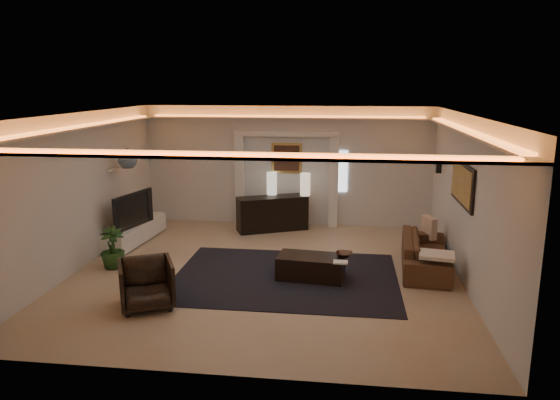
# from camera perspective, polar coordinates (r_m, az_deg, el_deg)

# --- Properties ---
(floor) EXTENTS (7.00, 7.00, 0.00)m
(floor) POSITION_cam_1_polar(r_m,az_deg,el_deg) (9.72, -1.63, -7.95)
(floor) COLOR tan
(floor) RESTS_ON ground
(ceiling) EXTENTS (7.00, 7.00, 0.00)m
(ceiling) POSITION_cam_1_polar(r_m,az_deg,el_deg) (9.12, -1.74, 9.38)
(ceiling) COLOR white
(ceiling) RESTS_ON ground
(wall_back) EXTENTS (7.00, 0.00, 7.00)m
(wall_back) POSITION_cam_1_polar(r_m,az_deg,el_deg) (12.73, 0.75, 3.73)
(wall_back) COLOR silver
(wall_back) RESTS_ON ground
(wall_front) EXTENTS (7.00, 0.00, 7.00)m
(wall_front) POSITION_cam_1_polar(r_m,az_deg,el_deg) (6.00, -6.87, -6.58)
(wall_front) COLOR silver
(wall_front) RESTS_ON ground
(wall_left) EXTENTS (0.00, 7.00, 7.00)m
(wall_left) POSITION_cam_1_polar(r_m,az_deg,el_deg) (10.43, -21.04, 0.92)
(wall_left) COLOR silver
(wall_left) RESTS_ON ground
(wall_right) EXTENTS (0.00, 7.00, 7.00)m
(wall_right) POSITION_cam_1_polar(r_m,az_deg,el_deg) (9.44, 19.81, -0.15)
(wall_right) COLOR silver
(wall_right) RESTS_ON ground
(cove_soffit) EXTENTS (7.00, 7.00, 0.04)m
(cove_soffit) POSITION_cam_1_polar(r_m,az_deg,el_deg) (9.14, -1.73, 7.62)
(cove_soffit) COLOR silver
(cove_soffit) RESTS_ON ceiling
(daylight_slit) EXTENTS (0.25, 0.03, 1.00)m
(daylight_slit) POSITION_cam_1_polar(r_m,az_deg,el_deg) (12.64, 6.84, 3.13)
(daylight_slit) COLOR white
(daylight_slit) RESTS_ON wall_back
(area_rug) EXTENTS (4.00, 3.00, 0.01)m
(area_rug) POSITION_cam_1_polar(r_m,az_deg,el_deg) (9.48, 0.60, -8.44)
(area_rug) COLOR black
(area_rug) RESTS_ON ground
(pilaster_left) EXTENTS (0.22, 0.20, 2.20)m
(pilaster_left) POSITION_cam_1_polar(r_m,az_deg,el_deg) (12.87, -4.41, 2.21)
(pilaster_left) COLOR silver
(pilaster_left) RESTS_ON ground
(pilaster_right) EXTENTS (0.22, 0.20, 2.20)m
(pilaster_right) POSITION_cam_1_polar(r_m,az_deg,el_deg) (12.61, 5.89, 1.97)
(pilaster_right) COLOR silver
(pilaster_right) RESTS_ON ground
(alcove_header) EXTENTS (2.52, 0.20, 0.12)m
(alcove_header) POSITION_cam_1_polar(r_m,az_deg,el_deg) (12.53, 0.71, 7.28)
(alcove_header) COLOR silver
(alcove_header) RESTS_ON wall_back
(painting_frame) EXTENTS (0.74, 0.04, 0.74)m
(painting_frame) POSITION_cam_1_polar(r_m,az_deg,el_deg) (12.67, 0.74, 4.61)
(painting_frame) COLOR tan
(painting_frame) RESTS_ON wall_back
(painting_canvas) EXTENTS (0.62, 0.02, 0.62)m
(painting_canvas) POSITION_cam_1_polar(r_m,az_deg,el_deg) (12.64, 0.72, 4.59)
(painting_canvas) COLOR #4C2D1E
(painting_canvas) RESTS_ON wall_back
(art_panel_frame) EXTENTS (0.04, 1.64, 0.74)m
(art_panel_frame) POSITION_cam_1_polar(r_m,az_deg,el_deg) (9.67, 19.37, 1.69)
(art_panel_frame) COLOR black
(art_panel_frame) RESTS_ON wall_right
(art_panel_gold) EXTENTS (0.02, 1.50, 0.62)m
(art_panel_gold) POSITION_cam_1_polar(r_m,az_deg,el_deg) (9.67, 19.23, 1.69)
(art_panel_gold) COLOR tan
(art_panel_gold) RESTS_ON wall_right
(wall_sconce) EXTENTS (0.12, 0.12, 0.22)m
(wall_sconce) POSITION_cam_1_polar(r_m,az_deg,el_deg) (11.50, 17.00, 3.39)
(wall_sconce) COLOR black
(wall_sconce) RESTS_ON wall_right
(wall_niche) EXTENTS (0.10, 0.55, 0.04)m
(wall_niche) POSITION_cam_1_polar(r_m,az_deg,el_deg) (11.61, -17.64, 3.28)
(wall_niche) COLOR silver
(wall_niche) RESTS_ON wall_left
(console) EXTENTS (1.72, 1.15, 0.83)m
(console) POSITION_cam_1_polar(r_m,az_deg,el_deg) (12.35, -0.86, -1.51)
(console) COLOR black
(console) RESTS_ON ground
(lamp_left) EXTENTS (0.31, 0.31, 0.54)m
(lamp_left) POSITION_cam_1_polar(r_m,az_deg,el_deg) (12.46, -0.91, 1.86)
(lamp_left) COLOR beige
(lamp_left) RESTS_ON console
(lamp_right) EXTENTS (0.32, 0.32, 0.54)m
(lamp_right) POSITION_cam_1_polar(r_m,az_deg,el_deg) (12.37, 2.79, 1.77)
(lamp_right) COLOR beige
(lamp_right) RESTS_ON console
(media_ledge) EXTENTS (0.70, 2.15, 0.40)m
(media_ledge) POSITION_cam_1_polar(r_m,az_deg,el_deg) (11.92, -15.62, -3.38)
(media_ledge) COLOR silver
(media_ledge) RESTS_ON ground
(tv) EXTENTS (1.29, 0.47, 0.74)m
(tv) POSITION_cam_1_polar(r_m,az_deg,el_deg) (11.55, -16.28, -0.88)
(tv) COLOR black
(tv) RESTS_ON media_ledge
(figurine) EXTENTS (0.17, 0.17, 0.36)m
(figurine) POSITION_cam_1_polar(r_m,az_deg,el_deg) (12.65, -14.13, -0.44)
(figurine) COLOR #48331A
(figurine) RESTS_ON media_ledge
(ginger_jar) EXTENTS (0.47, 0.47, 0.41)m
(ginger_jar) POSITION_cam_1_polar(r_m,az_deg,el_deg) (11.46, -16.37, 4.40)
(ginger_jar) COLOR slate
(ginger_jar) RESTS_ON wall_niche
(plant) EXTENTS (0.62, 0.62, 0.79)m
(plant) POSITION_cam_1_polar(r_m,az_deg,el_deg) (10.32, -17.88, -5.02)
(plant) COLOR #1F4118
(plant) RESTS_ON ground
(sofa) EXTENTS (2.20, 1.02, 0.62)m
(sofa) POSITION_cam_1_polar(r_m,az_deg,el_deg) (10.18, 15.64, -5.61)
(sofa) COLOR black
(sofa) RESTS_ON ground
(throw_blanket) EXTENTS (0.66, 0.57, 0.06)m
(throw_blanket) POSITION_cam_1_polar(r_m,az_deg,el_deg) (9.34, 16.82, -5.80)
(throw_blanket) COLOR #FFF3CF
(throw_blanket) RESTS_ON sofa
(throw_pillow) EXTENTS (0.28, 0.46, 0.44)m
(throw_pillow) POSITION_cam_1_polar(r_m,az_deg,el_deg) (11.05, 16.01, -2.90)
(throw_pillow) COLOR #C8A98F
(throw_pillow) RESTS_ON sofa
(coffee_table) EXTENTS (1.23, 0.75, 0.43)m
(coffee_table) POSITION_cam_1_polar(r_m,az_deg,el_deg) (9.40, 3.39, -7.38)
(coffee_table) COLOR black
(coffee_table) RESTS_ON ground
(bowl) EXTENTS (0.34, 0.34, 0.07)m
(bowl) POSITION_cam_1_polar(r_m,az_deg,el_deg) (9.34, 7.02, -6.00)
(bowl) COLOR #40271A
(bowl) RESTS_ON coffee_table
(magazine) EXTENTS (0.25, 0.18, 0.03)m
(magazine) POSITION_cam_1_polar(r_m,az_deg,el_deg) (9.00, 6.64, -6.86)
(magazine) COLOR white
(magazine) RESTS_ON coffee_table
(armchair) EXTENTS (1.08, 1.09, 0.75)m
(armchair) POSITION_cam_1_polar(r_m,az_deg,el_deg) (8.44, -14.42, -8.90)
(armchair) COLOR black
(armchair) RESTS_ON ground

